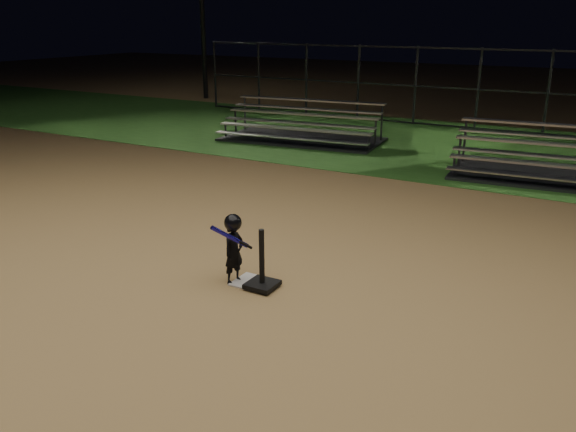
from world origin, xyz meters
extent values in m
plane|color=#A17D48|center=(0.00, 0.00, 0.00)|extent=(80.00, 80.00, 0.00)
cube|color=#23511A|center=(0.00, 10.00, 0.01)|extent=(60.00, 8.00, 0.01)
cube|color=beige|center=(0.00, 0.00, 0.01)|extent=(0.45, 0.45, 0.02)
cube|color=black|center=(0.21, -0.07, 0.05)|extent=(0.38, 0.38, 0.06)
cylinder|color=black|center=(0.21, -0.07, 0.45)|extent=(0.07, 0.07, 0.73)
imported|color=black|center=(-0.21, -0.08, 0.43)|extent=(0.27, 0.35, 0.86)
sphere|color=black|center=(-0.21, -0.08, 0.84)|extent=(0.23, 0.23, 0.23)
cylinder|color=#1E17C7|center=(-0.16, -0.23, 0.71)|extent=(0.33, 0.46, 0.38)
cylinder|color=black|center=(0.00, -0.11, 0.58)|extent=(0.13, 0.17, 0.14)
cube|color=silver|center=(-3.86, 8.18, 0.45)|extent=(4.49, 0.73, 0.04)
cube|color=silver|center=(-3.83, 7.87, 0.25)|extent=(4.49, 0.73, 0.03)
cube|color=silver|center=(-3.92, 8.80, 0.76)|extent=(4.49, 0.73, 0.04)
cube|color=silver|center=(-3.89, 8.49, 0.56)|extent=(4.49, 0.73, 0.03)
cube|color=silver|center=(-3.99, 9.41, 1.08)|extent=(4.49, 0.73, 0.04)
cube|color=silver|center=(-3.95, 9.10, 0.87)|extent=(4.49, 0.73, 0.03)
cube|color=#38383D|center=(-3.92, 8.80, 0.03)|extent=(4.69, 2.64, 0.07)
cube|color=#B6B5BA|center=(3.06, 7.11, 0.45)|extent=(4.54, 0.60, 0.05)
cube|color=#B6B5BA|center=(3.08, 6.79, 0.25)|extent=(4.54, 0.60, 0.03)
cube|color=#B6B5BA|center=(3.02, 7.73, 0.77)|extent=(4.54, 0.60, 0.05)
cube|color=#B6B5BA|center=(3.04, 7.42, 0.57)|extent=(4.54, 0.60, 0.03)
cube|color=#B6B5BA|center=(2.97, 8.35, 1.09)|extent=(4.54, 0.60, 0.05)
cube|color=#B6B5BA|center=(2.99, 8.04, 0.88)|extent=(4.54, 0.60, 0.03)
cube|color=#38383D|center=(3.02, 7.73, 0.03)|extent=(4.68, 2.54, 0.07)
cube|color=#38383D|center=(0.00, 13.00, 0.05)|extent=(20.00, 0.05, 0.05)
cube|color=#38383D|center=(0.00, 13.00, 1.25)|extent=(20.00, 0.05, 0.05)
cube|color=#38383D|center=(0.00, 13.00, 2.45)|extent=(20.00, 0.05, 0.05)
cylinder|color=#38383D|center=(-10.00, 13.00, 1.25)|extent=(0.08, 0.08, 2.50)
cylinder|color=#38383D|center=(-5.00, 13.00, 1.25)|extent=(0.08, 0.08, 2.50)
cylinder|color=#38383D|center=(0.00, 13.00, 1.25)|extent=(0.08, 0.08, 2.50)
cylinder|color=#2D2D30|center=(-12.00, 15.00, 4.00)|extent=(0.20, 0.20, 8.00)
camera|label=1|loc=(3.94, -6.01, 3.36)|focal=36.79mm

